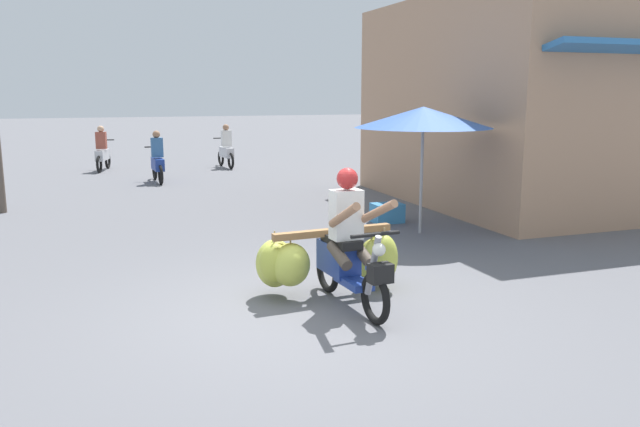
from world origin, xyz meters
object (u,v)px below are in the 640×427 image
motorbike_main_loaded (332,257)px  market_umbrella_near_shop (423,117)px  motorbike_distant_ahead_left (157,162)px  produce_crate (387,213)px  motorbike_distant_far_ahead (102,153)px  motorbike_distant_ahead_right (226,150)px

motorbike_main_loaded → market_umbrella_near_shop: 4.14m
motorbike_distant_ahead_left → produce_crate: motorbike_distant_ahead_left is taller
market_umbrella_near_shop → motorbike_distant_ahead_left: bearing=114.5°
motorbike_distant_far_ahead → motorbike_distant_ahead_left: bearing=-67.1°
produce_crate → motorbike_distant_ahead_left: bearing=116.7°
produce_crate → motorbike_main_loaded: bearing=-123.7°
motorbike_distant_ahead_left → motorbike_distant_far_ahead: 3.49m
motorbike_main_loaded → motorbike_distant_ahead_left: 10.84m
motorbike_distant_far_ahead → produce_crate: bearing=-64.4°
market_umbrella_near_shop → produce_crate: 2.09m
motorbike_main_loaded → motorbike_distant_far_ahead: (-2.33, 14.01, 0.07)m
motorbike_distant_ahead_right → motorbike_distant_far_ahead: bearing=173.8°
produce_crate → motorbike_distant_far_ahead: bearing=115.6°
motorbike_main_loaded → market_umbrella_near_shop: market_umbrella_near_shop is taller
motorbike_distant_ahead_right → motorbike_main_loaded: bearing=-96.1°
motorbike_main_loaded → motorbike_distant_far_ahead: size_ratio=1.16×
market_umbrella_near_shop → motorbike_main_loaded: bearing=-133.9°
motorbike_distant_ahead_right → market_umbrella_near_shop: bearing=-83.6°
produce_crate → motorbike_distant_ahead_right: bearing=96.3°
motorbike_distant_ahead_right → motorbike_distant_far_ahead: size_ratio=1.02×
motorbike_main_loaded → produce_crate: motorbike_main_loaded is taller
motorbike_distant_far_ahead → market_umbrella_near_shop: bearing=-65.9°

